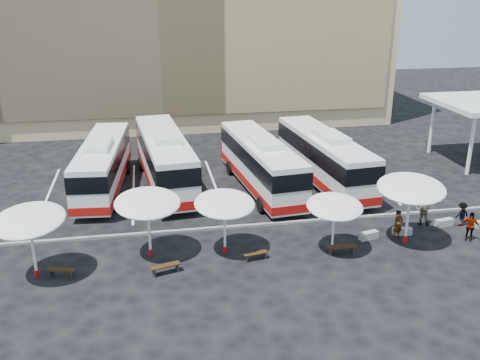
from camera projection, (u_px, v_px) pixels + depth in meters
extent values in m
plane|color=black|center=(233.00, 232.00, 32.55)|extent=(120.00, 120.00, 0.00)
cube|color=tan|center=(183.00, 1.00, 57.80)|extent=(42.00, 18.00, 25.00)
cube|color=tan|center=(191.00, 9.00, 49.57)|extent=(40.00, 0.30, 20.00)
cylinder|color=white|center=(471.00, 145.00, 41.52)|extent=(0.30, 0.30, 4.80)
cylinder|color=white|center=(432.00, 126.00, 47.06)|extent=(0.30, 0.30, 4.80)
cube|color=black|center=(231.00, 227.00, 32.99)|extent=(34.00, 0.25, 0.15)
cube|color=white|center=(48.00, 196.00, 37.94)|extent=(0.15, 12.00, 0.01)
cube|color=white|center=(134.00, 191.00, 38.94)|extent=(0.15, 12.00, 0.01)
cube|color=white|center=(215.00, 186.00, 39.94)|extent=(0.15, 12.00, 0.01)
cube|color=white|center=(293.00, 181.00, 40.94)|extent=(0.15, 12.00, 0.01)
cube|color=white|center=(366.00, 176.00, 41.94)|extent=(0.15, 12.00, 0.01)
cube|color=white|center=(103.00, 164.00, 38.52)|extent=(3.62, 12.38, 3.05)
cube|color=black|center=(102.00, 156.00, 38.31)|extent=(3.69, 12.45, 1.12)
cube|color=#A50F0B|center=(104.00, 178.00, 38.91)|extent=(3.69, 12.45, 0.56)
cube|color=#A50F0B|center=(115.00, 150.00, 44.49)|extent=(2.61, 0.43, 1.42)
cube|color=white|center=(98.00, 145.00, 36.97)|extent=(1.89, 3.18, 0.41)
cylinder|color=black|center=(95.00, 168.00, 42.25)|extent=(0.45, 1.04, 1.02)
cylinder|color=black|center=(127.00, 167.00, 42.46)|extent=(0.45, 1.04, 1.02)
cylinder|color=black|center=(76.00, 205.00, 35.12)|extent=(0.45, 1.04, 1.02)
cylinder|color=black|center=(115.00, 204.00, 35.33)|extent=(0.45, 1.04, 1.02)
cube|color=white|center=(165.00, 157.00, 39.37)|extent=(4.02, 13.50, 3.32)
cube|color=black|center=(164.00, 149.00, 39.14)|extent=(4.09, 13.57, 1.22)
cube|color=#A50F0B|center=(165.00, 173.00, 39.79)|extent=(4.09, 13.57, 0.61)
cube|color=#A50F0B|center=(154.00, 144.00, 45.66)|extent=(2.85, 0.49, 1.55)
cube|color=white|center=(165.00, 137.00, 37.71)|extent=(2.08, 3.48, 0.44)
cylinder|color=black|center=(142.00, 164.00, 43.08)|extent=(0.49, 1.14, 1.11)
cylinder|color=black|center=(176.00, 161.00, 43.78)|extent=(0.49, 1.14, 1.11)
cylinder|color=black|center=(154.00, 202.00, 35.56)|extent=(0.49, 1.14, 1.11)
cylinder|color=black|center=(195.00, 198.00, 36.26)|extent=(0.49, 1.14, 1.11)
cube|color=white|center=(261.00, 162.00, 38.70)|extent=(3.91, 12.78, 3.14)
cube|color=black|center=(261.00, 154.00, 38.49)|extent=(3.98, 12.85, 1.15)
cube|color=#A50F0B|center=(260.00, 177.00, 39.10)|extent=(3.98, 12.85, 0.58)
cube|color=#A50F0B|center=(237.00, 148.00, 44.64)|extent=(2.69, 0.49, 1.47)
cube|color=white|center=(266.00, 142.00, 37.14)|extent=(1.99, 3.30, 0.42)
cylinder|color=black|center=(230.00, 168.00, 42.19)|extent=(0.47, 1.08, 1.05)
cylinder|color=black|center=(261.00, 165.00, 42.87)|extent=(0.47, 1.08, 1.05)
cylinder|color=black|center=(261.00, 205.00, 35.11)|extent=(0.47, 1.08, 1.05)
cylinder|color=black|center=(298.00, 201.00, 35.79)|extent=(0.47, 1.08, 1.05)
cube|color=white|center=(324.00, 157.00, 39.83)|extent=(3.80, 13.00, 3.20)
cube|color=black|center=(324.00, 148.00, 39.61)|extent=(3.87, 13.07, 1.17)
cube|color=#A50F0B|center=(323.00, 171.00, 40.24)|extent=(3.87, 13.07, 0.59)
cube|color=#A50F0B|center=(293.00, 144.00, 45.91)|extent=(2.74, 0.46, 1.49)
cube|color=white|center=(331.00, 137.00, 38.24)|extent=(1.99, 3.34, 0.43)
cylinder|color=black|center=(289.00, 163.00, 43.42)|extent=(0.47, 1.10, 1.07)
cylinder|color=black|center=(319.00, 160.00, 44.08)|extent=(0.47, 1.10, 1.07)
cylinder|color=black|center=(330.00, 198.00, 36.17)|extent=(0.47, 1.10, 1.07)
cylinder|color=black|center=(366.00, 195.00, 36.83)|extent=(0.47, 1.10, 1.07)
cylinder|color=white|center=(33.00, 250.00, 26.93)|extent=(0.18, 0.18, 3.17)
cylinder|color=#A50F0B|center=(37.00, 274.00, 27.40)|extent=(0.28, 0.28, 0.42)
ellipsoid|color=white|center=(29.00, 220.00, 26.37)|extent=(4.32, 4.35, 1.09)
cylinder|color=white|center=(149.00, 230.00, 29.10)|extent=(0.17, 0.17, 3.13)
cylinder|color=#A50F0B|center=(151.00, 252.00, 29.57)|extent=(0.26, 0.26, 0.42)
ellipsoid|color=white|center=(147.00, 203.00, 28.55)|extent=(4.05, 4.09, 1.07)
cylinder|color=white|center=(225.00, 229.00, 29.49)|extent=(0.15, 0.15, 2.94)
cylinder|color=#A50F0B|center=(225.00, 249.00, 29.93)|extent=(0.24, 0.24, 0.39)
ellipsoid|color=white|center=(225.00, 204.00, 28.97)|extent=(3.74, 3.78, 1.01)
cylinder|color=white|center=(333.00, 230.00, 29.64)|extent=(0.14, 0.14, 2.73)
cylinder|color=#A50F0B|center=(332.00, 249.00, 30.05)|extent=(0.22, 0.22, 0.36)
ellipsoid|color=white|center=(335.00, 206.00, 29.15)|extent=(3.36, 3.40, 0.94)
cylinder|color=white|center=(408.00, 216.00, 30.57)|extent=(0.20, 0.20, 3.36)
cylinder|color=#A50F0B|center=(405.00, 239.00, 31.07)|extent=(0.31, 0.31, 0.45)
ellipsoid|color=white|center=(411.00, 188.00, 29.97)|extent=(4.84, 4.87, 1.15)
cube|color=black|center=(61.00, 270.00, 27.39)|extent=(1.48, 0.79, 0.06)
cube|color=black|center=(51.00, 273.00, 27.54)|extent=(0.16, 0.36, 0.38)
cube|color=black|center=(72.00, 274.00, 27.40)|extent=(0.16, 0.36, 0.38)
cube|color=black|center=(165.00, 266.00, 27.70)|extent=(1.63, 0.83, 0.06)
cube|color=black|center=(154.00, 272.00, 27.52)|extent=(0.17, 0.40, 0.42)
cube|color=black|center=(177.00, 267.00, 28.04)|extent=(0.17, 0.40, 0.42)
cube|color=black|center=(256.00, 253.00, 29.11)|extent=(1.41, 0.61, 0.05)
cube|color=black|center=(246.00, 258.00, 29.00)|extent=(0.12, 0.35, 0.36)
cube|color=black|center=(265.00, 255.00, 29.36)|extent=(0.12, 0.35, 0.36)
cube|color=black|center=(342.00, 247.00, 29.69)|extent=(1.62, 0.53, 0.06)
cube|color=black|center=(330.00, 251.00, 29.71)|extent=(0.09, 0.41, 0.42)
cube|color=black|center=(352.00, 250.00, 29.84)|extent=(0.09, 0.41, 0.42)
cube|color=gray|center=(369.00, 235.00, 31.54)|extent=(1.26, 0.69, 0.45)
cube|color=gray|center=(402.00, 231.00, 32.10)|extent=(1.17, 0.53, 0.42)
cube|color=gray|center=(444.00, 222.00, 33.26)|extent=(1.22, 0.59, 0.44)
imported|color=black|center=(398.00, 225.00, 31.34)|extent=(0.75, 0.59, 1.80)
imported|color=black|center=(424.00, 210.00, 33.19)|extent=(1.16, 1.08, 1.91)
imported|color=black|center=(470.00, 226.00, 31.18)|extent=(1.09, 0.95, 1.77)
imported|color=black|center=(462.00, 214.00, 33.11)|extent=(1.08, 0.75, 1.53)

